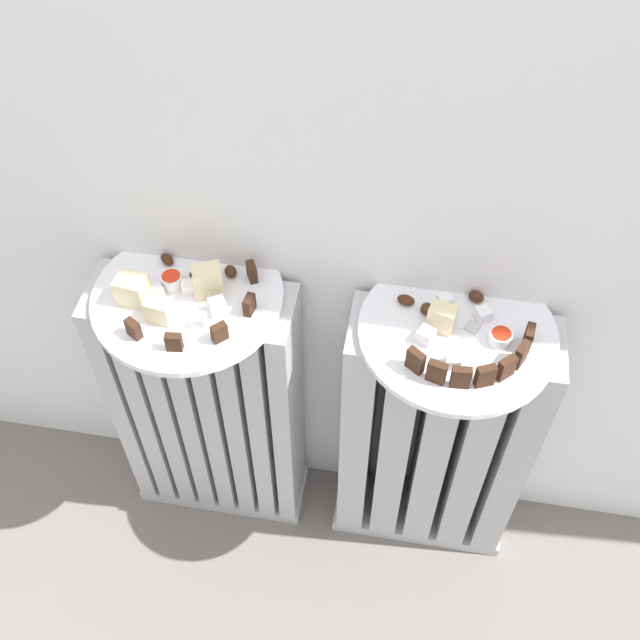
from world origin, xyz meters
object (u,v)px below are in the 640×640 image
at_px(plate_left, 188,297).
at_px(jam_bowl_left, 172,280).
at_px(radiator_left, 211,409).
at_px(jam_bowl_right, 501,337).
at_px(fork, 463,340).
at_px(plate_right, 457,332).
at_px(radiator_right, 433,442).

relative_size(plate_left, jam_bowl_left, 8.47).
xyz_separation_m(radiator_left, jam_bowl_right, (0.50, -0.01, 0.35)).
xyz_separation_m(radiator_left, plate_left, (-0.00, 0.00, 0.33)).
xyz_separation_m(jam_bowl_left, fork, (0.47, -0.04, -0.01)).
bearing_deg(radiator_left, jam_bowl_left, 150.31).
bearing_deg(fork, jam_bowl_left, 175.65).
height_order(radiator_left, jam_bowl_right, jam_bowl_right).
xyz_separation_m(plate_left, plate_right, (0.43, 0.00, 0.00)).
bearing_deg(fork, radiator_right, 112.95).
xyz_separation_m(plate_right, fork, (0.01, -0.02, 0.01)).
distance_m(radiator_left, jam_bowl_left, 0.35).
distance_m(plate_right, jam_bowl_left, 0.46).
distance_m(radiator_right, jam_bowl_right, 0.36).
bearing_deg(fork, plate_left, 177.46).
distance_m(radiator_right, plate_right, 0.33).
xyz_separation_m(plate_left, fork, (0.44, -0.02, 0.01)).
distance_m(radiator_left, fork, 0.56).
relative_size(radiator_right, plate_right, 2.09).
height_order(radiator_left, jam_bowl_left, jam_bowl_left).
bearing_deg(plate_right, jam_bowl_right, -10.22).
xyz_separation_m(radiator_left, plate_right, (0.43, 0.00, 0.33)).
bearing_deg(plate_left, jam_bowl_right, -1.32).
relative_size(radiator_left, jam_bowl_left, 17.68).
bearing_deg(jam_bowl_left, radiator_right, -2.00).
distance_m(radiator_right, jam_bowl_left, 0.58).
height_order(radiator_left, plate_right, plate_right).
height_order(radiator_right, fork, fork).
relative_size(radiator_left, radiator_right, 1.00).
distance_m(plate_right, fork, 0.02).
xyz_separation_m(plate_right, jam_bowl_left, (-0.46, 0.02, 0.02)).
height_order(plate_left, fork, fork).
xyz_separation_m(radiator_right, jam_bowl_right, (0.06, -0.01, 0.35)).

